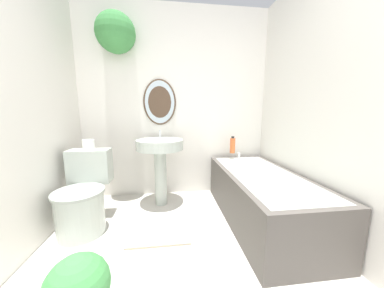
% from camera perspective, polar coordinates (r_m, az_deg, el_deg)
% --- Properties ---
extents(wall_back, '(2.49, 0.44, 2.40)m').
position_cam_1_polar(wall_back, '(2.55, -7.93, 15.00)').
color(wall_back, silver).
rests_on(wall_back, ground_plane).
extents(wall_right, '(0.06, 2.42, 2.40)m').
position_cam_1_polar(wall_right, '(1.92, 37.14, 10.62)').
color(wall_right, silver).
rests_on(wall_right, ground_plane).
extents(toilet, '(0.43, 0.61, 0.72)m').
position_cam_1_polar(toilet, '(2.13, -29.45, -13.67)').
color(toilet, '#B2BCB2').
rests_on(toilet, ground_plane).
extents(pedestal_sink, '(0.54, 0.54, 0.89)m').
position_cam_1_polar(pedestal_sink, '(2.28, -9.44, -2.87)').
color(pedestal_sink, '#B2BCB2').
rests_on(pedestal_sink, ground_plane).
extents(bathtub, '(0.70, 1.50, 0.57)m').
position_cam_1_polar(bathtub, '(2.13, 19.75, -14.29)').
color(bathtub, '#4C4742').
rests_on(bathtub, ground_plane).
extents(shampoo_bottle, '(0.07, 0.07, 0.22)m').
position_cam_1_polar(shampoo_bottle, '(2.56, 11.92, -0.37)').
color(shampoo_bottle, '#DB6633').
rests_on(shampoo_bottle, bathtub).
extents(bath_mat, '(0.54, 0.36, 0.02)m').
position_cam_1_polar(bath_mat, '(1.95, -9.69, -24.65)').
color(bath_mat, '#B7A88E').
rests_on(bath_mat, ground_plane).
extents(toilet_paper_roll, '(0.11, 0.11, 0.10)m').
position_cam_1_polar(toilet_paper_roll, '(2.20, -28.34, -0.19)').
color(toilet_paper_roll, white).
rests_on(toilet_paper_roll, toilet).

